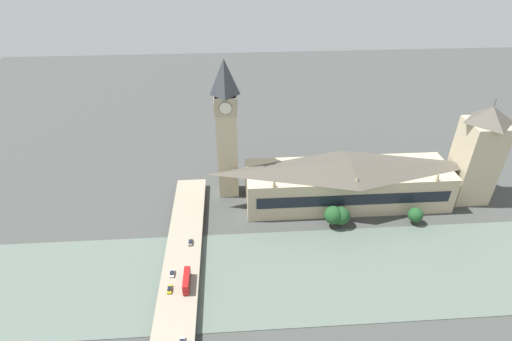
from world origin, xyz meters
TOP-DOWN VIEW (x-y plane):
  - ground_plane at (0.00, 0.00)m, footprint 600.00×600.00m
  - river_water at (-33.09, 0.00)m, footprint 54.18×360.00m
  - parliament_hall at (17.08, -8.00)m, footprint 28.63×106.92m
  - clock_tower at (30.23, 54.69)m, footprint 11.65×11.65m
  - victoria_tower at (17.14, -74.74)m, footprint 18.55×18.55m
  - road_bridge at (-33.09, 75.88)m, footprint 140.36×15.91m
  - double_decker_bus_lead at (-40.11, 72.48)m, footprint 11.60×2.54m
  - car_northbound_lead at (-15.47, 72.81)m, footprint 4.31×1.75m
  - car_southbound_lead at (-33.99, 79.17)m, footprint 4.16×1.90m
  - car_southbound_mid at (-42.41, 79.28)m, footprint 4.45×1.75m
  - tree_embankment_near at (-2.74, -0.29)m, footprint 9.10×9.10m
  - tree_embankment_mid at (-3.16, 3.72)m, footprint 9.13×9.13m
  - tree_embankment_far at (-3.65, -37.99)m, footprint 7.45×7.45m

SIDE VIEW (x-z plane):
  - ground_plane at x=0.00m, z-range 0.00..0.00m
  - river_water at x=-33.09m, z-range 0.00..0.30m
  - road_bridge at x=-33.09m, z-range 1.31..5.68m
  - car_southbound_lead at x=-33.99m, z-range 4.37..5.72m
  - car_southbound_mid at x=-42.41m, z-range 4.37..5.74m
  - car_northbound_lead at x=-15.47m, z-range 4.36..5.80m
  - tree_embankment_far at x=-3.65m, z-range 0.88..10.13m
  - tree_embankment_near at x=-2.74m, z-range 0.85..11.68m
  - double_decker_bus_lead at x=-40.11m, z-range 4.63..9.66m
  - tree_embankment_mid at x=-3.16m, z-range 1.32..13.13m
  - parliament_hall at x=17.08m, z-range -0.08..25.92m
  - victoria_tower at x=17.14m, z-range -2.00..55.53m
  - clock_tower at x=30.23m, z-range 2.35..78.14m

